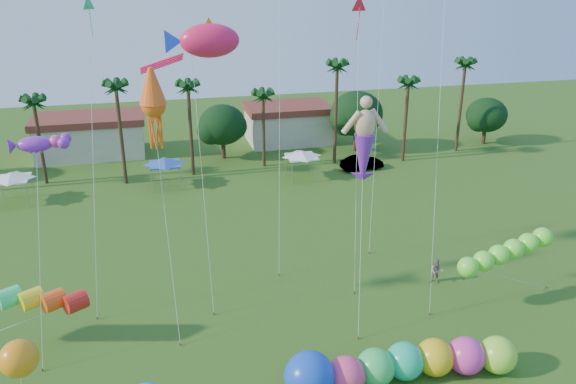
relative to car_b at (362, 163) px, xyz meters
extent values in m
cylinder|color=#3A2819|center=(-33.25, 3.84, 3.48)|extent=(0.36, 0.36, 8.50)
cylinder|color=#3A2819|center=(-25.25, 1.84, 4.23)|extent=(0.36, 0.36, 10.00)
cylinder|color=#3A2819|center=(-18.25, 2.84, 3.98)|extent=(0.36, 0.36, 9.50)
cylinder|color=#3A2819|center=(-10.25, 3.84, 3.23)|extent=(0.36, 0.36, 8.00)
cylinder|color=#3A2819|center=(-2.25, 2.84, 4.73)|extent=(0.36, 0.36, 11.00)
cylinder|color=#3A2819|center=(5.75, 1.84, 3.73)|extent=(0.36, 0.36, 9.00)
cylinder|color=#3A2819|center=(13.75, 3.84, 4.48)|extent=(0.36, 0.36, 10.50)
sphere|color=#113814|center=(-14.25, 7.84, 3.26)|extent=(5.46, 5.46, 5.46)
sphere|color=#113814|center=(1.75, 6.84, 3.88)|extent=(6.30, 6.30, 6.30)
sphere|color=#113814|center=(18.75, 5.84, 2.95)|extent=(5.04, 5.04, 5.04)
cube|color=beige|center=(-29.25, 12.84, 1.23)|extent=(12.00, 7.00, 4.00)
cube|color=beige|center=(-5.25, 12.84, 1.23)|extent=(10.00, 7.00, 4.00)
pyramid|color=white|center=(-35.25, -1.16, 1.98)|extent=(3.00, 3.00, 0.60)
pyramid|color=blue|center=(-21.25, -0.16, 1.98)|extent=(3.00, 3.00, 0.60)
pyramid|color=white|center=(-7.25, -1.16, 1.98)|extent=(3.00, 3.00, 0.60)
imported|color=#4C4C54|center=(0.00, 0.00, 0.00)|extent=(4.88, 2.27, 1.55)
imported|color=gray|center=(-3.85, -24.26, 0.14)|extent=(1.10, 1.00, 1.82)
sphere|color=#EE3E74|center=(-13.69, -33.18, 0.25)|extent=(2.05, 2.05, 2.05)
sphere|color=#30CD59|center=(-11.98, -32.93, 0.25)|extent=(2.05, 2.05, 2.05)
sphere|color=#1BC188|center=(-10.27, -32.82, 0.25)|extent=(2.05, 2.05, 2.05)
sphere|color=yellow|center=(-8.57, -32.92, 0.25)|extent=(2.05, 2.05, 2.05)
sphere|color=#E836A6|center=(-6.87, -33.21, 0.25)|extent=(2.05, 2.05, 2.05)
sphere|color=#96ED34|center=(-5.17, -33.56, 0.25)|extent=(2.05, 2.05, 2.05)
sphere|color=blue|center=(-15.62, -33.12, 0.53)|extent=(2.68, 2.68, 2.61)
cylinder|color=red|center=(-29.29, -25.93, 2.29)|extent=(8.07, 3.96, 1.11)
cylinder|color=silver|center=(-31.24, -25.29, 0.76)|extent=(8.03, 1.30, 3.09)
ellipsoid|color=#66FA37|center=(-3.96, -28.03, 2.48)|extent=(7.13, 2.26, 1.54)
cylinder|color=silver|center=(-0.39, -27.41, 0.85)|extent=(7.14, 1.27, 3.27)
cylinder|color=brown|center=(3.17, -26.79, -0.69)|extent=(0.08, 0.08, 0.16)
sphere|color=orange|center=(-28.22, -34.47, 5.04)|extent=(2.03, 2.03, 1.54)
cylinder|color=silver|center=(-10.94, -27.55, 4.73)|extent=(1.04, 3.12, 11.01)
cylinder|color=brown|center=(-11.45, -29.10, -0.69)|extent=(0.08, 0.08, 0.16)
ellipsoid|color=#FD1C52|center=(-18.38, -20.34, 15.70)|extent=(5.62, 2.66, 2.25)
cylinder|color=silver|center=(-18.90, -22.40, 7.46)|extent=(1.08, 4.14, 16.48)
cylinder|color=brown|center=(-19.43, -24.45, -0.69)|extent=(0.08, 0.08, 0.16)
cylinder|color=silver|center=(-13.54, -18.01, 12.53)|extent=(1.51, 5.32, 26.62)
cylinder|color=brown|center=(-14.28, -20.66, -0.69)|extent=(0.08, 0.08, 0.16)
cone|color=#FD5914|center=(-22.01, -22.31, 12.37)|extent=(1.91, 1.91, 4.48)
cylinder|color=silver|center=(-21.86, -24.73, 5.80)|extent=(0.32, 4.86, 13.15)
cylinder|color=brown|center=(-21.71, -27.14, -0.69)|extent=(0.08, 0.08, 0.16)
ellipsoid|color=purple|center=(-28.41, -23.50, 10.86)|extent=(3.56, 2.56, 1.25)
cylinder|color=silver|center=(-28.79, -25.56, 5.04)|extent=(0.78, 4.14, 11.64)
cylinder|color=brown|center=(-29.16, -27.61, -0.69)|extent=(0.08, 0.08, 0.16)
cone|color=red|center=(-8.78, -19.93, 17.56)|extent=(1.34, 0.63, 1.32)
cylinder|color=silver|center=(-9.33, -22.08, 8.39)|extent=(1.13, 4.34, 18.34)
cylinder|color=brown|center=(-9.88, -24.24, -0.69)|extent=(0.08, 0.08, 0.16)
cylinder|color=silver|center=(-5.83, -26.11, 10.61)|extent=(0.64, 3.42, 22.77)
cylinder|color=brown|center=(-6.14, -27.81, -0.69)|extent=(0.08, 0.08, 0.16)
cone|color=#2DC26B|center=(-25.19, -18.42, 17.76)|extent=(0.89, 1.03, 1.13)
cylinder|color=silver|center=(-25.89, -20.80, 8.49)|extent=(1.44, 4.78, 18.54)
cylinder|color=brown|center=(-26.59, -23.18, -0.69)|extent=(0.08, 0.08, 0.16)
cylinder|color=silver|center=(-5.95, -17.26, 12.85)|extent=(1.60, 3.57, 27.25)
cylinder|color=brown|center=(-6.74, -19.03, -0.69)|extent=(0.08, 0.08, 0.16)
camera|label=1|loc=(-22.25, -55.06, 19.41)|focal=35.00mm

